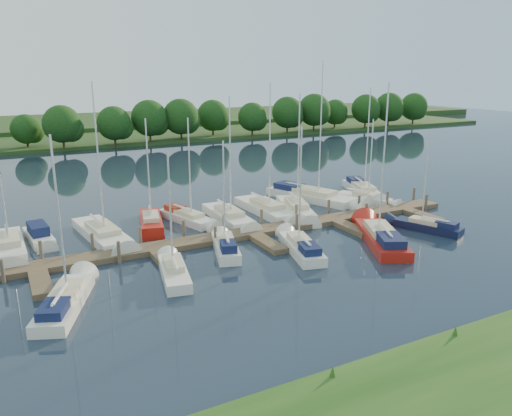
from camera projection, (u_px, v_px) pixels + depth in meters
name	position (u px, v px, depth m)	size (l,w,h in m)	color
ground	(304.00, 269.00, 33.57)	(260.00, 260.00, 0.00)	#1B2437
dock	(254.00, 235.00, 39.76)	(40.00, 6.00, 0.40)	#4C3A2B
mooring_pilings	(248.00, 226.00, 40.62)	(38.24, 2.84, 2.00)	#473D33
far_shore	(95.00, 137.00, 97.55)	(180.00, 30.00, 0.60)	#233C17
distant_hill	(76.00, 123.00, 118.80)	(220.00, 40.00, 1.40)	#2D4C21
treeline	(109.00, 123.00, 85.66)	(145.26, 9.29, 8.31)	#38281C
sailboat_n_0	(10.00, 249.00, 36.47)	(2.11, 8.30, 10.78)	silver
motorboat	(39.00, 237.00, 38.71)	(2.07, 5.57, 1.77)	silver
sailboat_n_2	(104.00, 236.00, 39.28)	(3.37, 10.08, 12.56)	silver
sailboat_n_3	(151.00, 223.00, 42.61)	(3.16, 7.50, 9.54)	#A7190F
sailboat_n_4	(189.00, 219.00, 43.65)	(3.45, 7.43, 9.48)	silver
sailboat_n_5	(230.00, 218.00, 43.94)	(2.27, 8.82, 11.26)	silver
sailboat_n_6	(268.00, 211.00, 46.16)	(2.55, 9.69, 12.30)	silver
sailboat_n_7	(296.00, 211.00, 46.22)	(4.33, 8.90, 11.43)	silver
sailboat_n_8	(314.00, 197.00, 50.90)	(6.14, 11.20, 14.25)	silver
sailboat_n_9	(366.00, 200.00, 50.28)	(3.62, 6.66, 8.67)	silver
sailboat_n_10	(363.00, 191.00, 53.66)	(4.75, 9.14, 11.61)	silver
sailboat_s_0	(66.00, 301.00, 28.13)	(4.28, 7.78, 10.04)	silver
sailboat_s_1	(174.00, 272.00, 32.25)	(2.60, 6.59, 8.53)	silver
sailboat_s_2	(226.00, 248.00, 36.50)	(3.06, 6.46, 8.59)	silver
sailboat_s_3	(301.00, 248.00, 36.53)	(3.28, 7.42, 9.53)	silver
sailboat_s_4	(380.00, 238.00, 38.69)	(5.86, 9.58, 12.52)	#A7190F
sailboat_s_5	(426.00, 227.00, 41.45)	(3.42, 6.41, 8.36)	#0F1735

